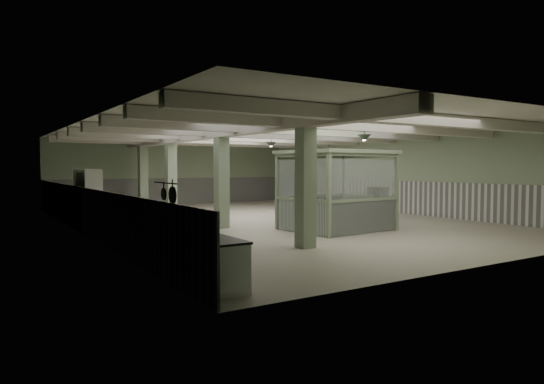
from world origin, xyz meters
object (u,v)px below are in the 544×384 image
walkin_cooler (88,201)px  filing_cabinet (378,207)px  prep_counter (174,250)px  guard_booth (337,177)px

walkin_cooler → filing_cabinet: (8.94, -4.65, -0.26)m
prep_counter → walkin_cooler: (-0.08, 7.87, 0.52)m
walkin_cooler → guard_booth: (7.18, -4.48, 0.84)m
walkin_cooler → filing_cabinet: walkin_cooler is taller
filing_cabinet → guard_booth: bearing=-178.4°
guard_booth → walkin_cooler: bearing=144.1°
prep_counter → guard_booth: guard_booth is taller
prep_counter → filing_cabinet: filing_cabinet is taller
filing_cabinet → walkin_cooler: bearing=159.9°
prep_counter → filing_cabinet: (8.85, 3.22, 0.26)m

